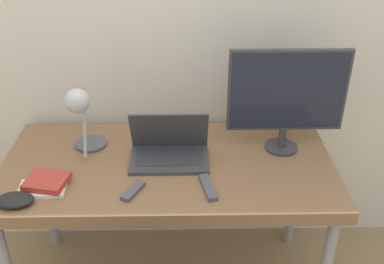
{
  "coord_description": "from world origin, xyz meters",
  "views": [
    {
      "loc": [
        0.08,
        -1.32,
        1.93
      ],
      "look_at": [
        0.11,
        0.33,
        0.96
      ],
      "focal_mm": 42.0,
      "sensor_mm": 36.0,
      "label": 1
    }
  ],
  "objects": [
    {
      "name": "desk_lamp",
      "position": [
        -0.37,
        0.42,
        1.01
      ],
      "size": [
        0.15,
        0.26,
        0.36
      ],
      "color": "#4C4C51",
      "rests_on": "desk"
    },
    {
      "name": "tv_remote",
      "position": [
        0.17,
        0.16,
        0.79
      ],
      "size": [
        0.07,
        0.17,
        0.02
      ],
      "color": "#4C4C51",
      "rests_on": "desk"
    },
    {
      "name": "wall_back",
      "position": [
        0.0,
        0.79,
        1.3
      ],
      "size": [
        8.0,
        0.05,
        2.6
      ],
      "color": "beige",
      "rests_on": "ground_plane"
    },
    {
      "name": "desk",
      "position": [
        0.0,
        0.36,
        0.71
      ],
      "size": [
        1.5,
        0.73,
        0.78
      ],
      "color": "brown",
      "rests_on": "ground_plane"
    },
    {
      "name": "laptop",
      "position": [
        0.01,
        0.4,
        0.83
      ],
      "size": [
        0.35,
        0.23,
        0.23
      ],
      "color": "#38383D",
      "rests_on": "desk"
    },
    {
      "name": "monitor",
      "position": [
        0.54,
        0.48,
        1.06
      ],
      "size": [
        0.53,
        0.16,
        0.49
      ],
      "color": "#333338",
      "rests_on": "desk"
    },
    {
      "name": "media_remote",
      "position": [
        -0.14,
        0.14,
        0.79
      ],
      "size": [
        0.1,
        0.13,
        0.02
      ],
      "color": "#4C4C51",
      "rests_on": "desk"
    },
    {
      "name": "book_stack",
      "position": [
        -0.5,
        0.18,
        0.8
      ],
      "size": [
        0.21,
        0.17,
        0.04
      ],
      "color": "silver",
      "rests_on": "desk"
    },
    {
      "name": "game_controller",
      "position": [
        -0.6,
        0.08,
        0.8
      ],
      "size": [
        0.15,
        0.1,
        0.04
      ],
      "color": "black",
      "rests_on": "desk"
    }
  ]
}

